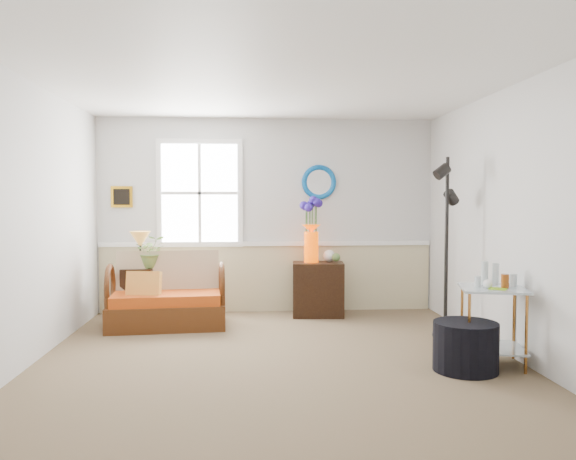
{
  "coord_description": "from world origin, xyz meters",
  "views": [
    {
      "loc": [
        -0.29,
        -5.07,
        1.5
      ],
      "look_at": [
        0.14,
        0.64,
        1.2
      ],
      "focal_mm": 35.0,
      "sensor_mm": 36.0,
      "label": 1
    }
  ],
  "objects": [
    {
      "name": "floor",
      "position": [
        0.0,
        0.0,
        0.0
      ],
      "size": [
        4.5,
        5.0,
        0.01
      ],
      "primitive_type": "cube",
      "color": "brown",
      "rests_on": "ground"
    },
    {
      "name": "ceiling",
      "position": [
        0.0,
        0.0,
        2.6
      ],
      "size": [
        4.5,
        5.0,
        0.01
      ],
      "primitive_type": "cube",
      "color": "white",
      "rests_on": "walls"
    },
    {
      "name": "walls",
      "position": [
        0.0,
        0.0,
        1.3
      ],
      "size": [
        4.51,
        5.01,
        2.6
      ],
      "color": "silver",
      "rests_on": "floor"
    },
    {
      "name": "wainscot",
      "position": [
        0.0,
        2.48,
        0.45
      ],
      "size": [
        4.46,
        0.02,
        0.9
      ],
      "primitive_type": "cube",
      "color": "#C5B88D",
      "rests_on": "walls"
    },
    {
      "name": "chair_rail",
      "position": [
        0.0,
        2.47,
        0.92
      ],
      "size": [
        4.46,
        0.04,
        0.06
      ],
      "primitive_type": "cube",
      "color": "white",
      "rests_on": "walls"
    },
    {
      "name": "window",
      "position": [
        -0.9,
        2.47,
        1.6
      ],
      "size": [
        1.14,
        0.06,
        1.44
      ],
      "primitive_type": null,
      "color": "white",
      "rests_on": "walls"
    },
    {
      "name": "picture",
      "position": [
        -1.92,
        2.48,
        1.55
      ],
      "size": [
        0.28,
        0.03,
        0.28
      ],
      "primitive_type": "cube",
      "color": "#AD7815",
      "rests_on": "walls"
    },
    {
      "name": "mirror",
      "position": [
        0.7,
        2.48,
        1.75
      ],
      "size": [
        0.47,
        0.07,
        0.47
      ],
      "primitive_type": "torus",
      "rotation": [
        1.57,
        0.0,
        0.0
      ],
      "color": "#117FC7",
      "rests_on": "walls"
    },
    {
      "name": "loveseat",
      "position": [
        -1.23,
        1.62,
        0.44
      ],
      "size": [
        1.4,
        0.87,
        0.88
      ],
      "primitive_type": null,
      "rotation": [
        0.0,
        0.0,
        0.08
      ],
      "color": "#4C2813",
      "rests_on": "floor"
    },
    {
      "name": "throw_pillow",
      "position": [
        -1.47,
        1.47,
        0.49
      ],
      "size": [
        0.41,
        0.16,
        0.4
      ],
      "primitive_type": null,
      "rotation": [
        0.0,
        0.0,
        -0.15
      ],
      "color": "orange",
      "rests_on": "loveseat"
    },
    {
      "name": "lamp_stand",
      "position": [
        -1.61,
        1.96,
        0.33
      ],
      "size": [
        0.41,
        0.41,
        0.67
      ],
      "primitive_type": null,
      "rotation": [
        0.0,
        0.0,
        -0.1
      ],
      "color": "black",
      "rests_on": "floor"
    },
    {
      "name": "table_lamp",
      "position": [
        -1.59,
        1.94,
        0.89
      ],
      "size": [
        0.33,
        0.33,
        0.46
      ],
      "primitive_type": null,
      "rotation": [
        0.0,
        0.0,
        -0.44
      ],
      "color": "#C68635",
      "rests_on": "lamp_stand"
    },
    {
      "name": "potted_plant",
      "position": [
        -1.46,
        1.95,
        0.82
      ],
      "size": [
        0.44,
        0.47,
        0.31
      ],
      "primitive_type": "imported",
      "rotation": [
        0.0,
        0.0,
        0.21
      ],
      "color": "#5B803F",
      "rests_on": "lamp_stand"
    },
    {
      "name": "cabinet",
      "position": [
        0.64,
        2.11,
        0.35
      ],
      "size": [
        0.69,
        0.48,
        0.7
      ],
      "primitive_type": null,
      "rotation": [
        0.0,
        0.0,
        -0.09
      ],
      "color": "black",
      "rests_on": "floor"
    },
    {
      "name": "flower_vase",
      "position": [
        0.56,
        2.16,
        1.11
      ],
      "size": [
        0.27,
        0.27,
        0.83
      ],
      "primitive_type": null,
      "rotation": [
        0.0,
        0.0,
        0.14
      ],
      "color": "#F34A00",
      "rests_on": "cabinet"
    },
    {
      "name": "side_table",
      "position": [
        1.95,
        -0.17,
        0.36
      ],
      "size": [
        0.68,
        0.68,
        0.71
      ],
      "primitive_type": null,
      "rotation": [
        0.0,
        0.0,
        -0.25
      ],
      "color": "#A7692C",
      "rests_on": "floor"
    },
    {
      "name": "tabletop_items",
      "position": [
        1.98,
        -0.14,
        0.82
      ],
      "size": [
        0.51,
        0.51,
        0.22
      ],
      "primitive_type": null,
      "rotation": [
        0.0,
        0.0,
        -0.6
      ],
      "color": "silver",
      "rests_on": "side_table"
    },
    {
      "name": "floor_lamp",
      "position": [
        1.91,
        0.92,
        0.99
      ],
      "size": [
        0.34,
        0.34,
        1.98
      ],
      "primitive_type": null,
      "rotation": [
        0.0,
        0.0,
        0.21
      ],
      "color": "black",
      "rests_on": "floor"
    },
    {
      "name": "ottoman",
      "position": [
        1.64,
        -0.33,
        0.22
      ],
      "size": [
        0.63,
        0.63,
        0.43
      ],
      "primitive_type": "cylinder",
      "rotation": [
        0.0,
        0.0,
        -0.13
      ],
      "color": "black",
      "rests_on": "floor"
    }
  ]
}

